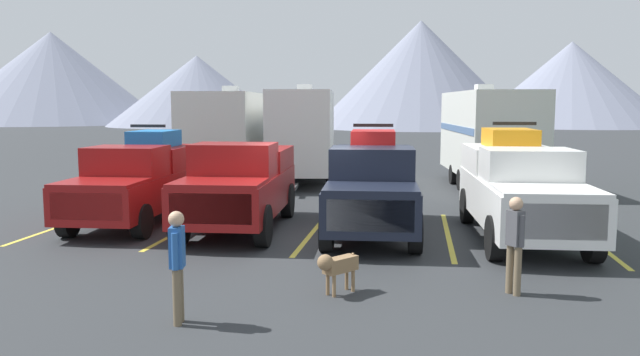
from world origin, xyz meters
The scene contains 17 objects.
ground_plane centered at (0.00, 0.00, 0.00)m, with size 240.00×240.00×0.00m, color #2D3033.
pickup_truck_a centered at (-4.83, 1.38, 1.15)m, with size 2.34×5.64×2.56m.
pickup_truck_b centered at (-1.87, 0.82, 1.15)m, with size 2.43×5.43×2.19m.
pickup_truck_c centered at (1.43, 0.91, 1.20)m, with size 2.41×5.66×2.62m.
pickup_truck_d centered at (4.88, 0.81, 1.23)m, with size 2.46×5.98×2.69m.
lot_stripe_a centered at (-6.52, 0.80, 0.00)m, with size 0.12×5.50×0.01m, color gold.
lot_stripe_b centered at (-3.26, 0.80, 0.00)m, with size 0.12×5.50×0.01m, color gold.
lot_stripe_c centered at (0.00, 0.80, 0.00)m, with size 0.12×5.50×0.01m, color gold.
lot_stripe_d centered at (3.26, 0.80, 0.00)m, with size 0.12×5.50×0.01m, color gold.
lot_stripe_e centered at (6.52, 0.80, 0.00)m, with size 0.12×5.50×0.01m, color gold.
camper_trailer_a centered at (-5.02, 9.84, 2.03)m, with size 3.31×7.93×3.86m.
camper_trailer_b centered at (-2.02, 10.41, 2.07)m, with size 3.07×8.05×3.93m.
camper_trailer_c centered at (5.14, 9.85, 2.04)m, with size 3.27×8.41×3.88m.
person_b centered at (4.09, -3.76, 0.94)m, with size 0.30×0.30×1.62m.
person_c centered at (-0.84, -5.92, 0.94)m, with size 0.23×0.36×1.63m.
dog centered at (1.20, -4.23, 0.49)m, with size 0.63×0.75×0.71m.
mountain_ridge centered at (-8.63, 75.79, 6.75)m, with size 147.52×42.58×14.82m.
Camera 1 is at (2.47, -14.04, 3.12)m, focal length 34.75 mm.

